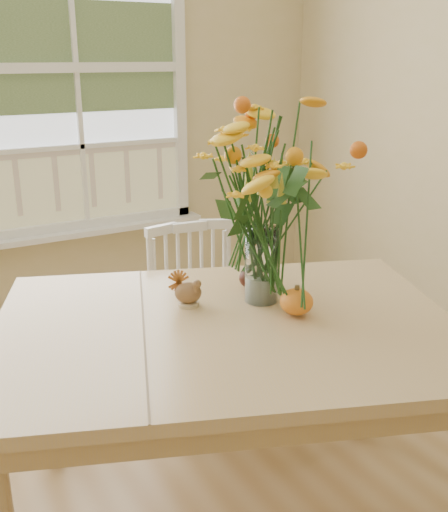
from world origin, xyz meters
TOP-DOWN VIEW (x-y plane):
  - dining_table at (0.50, 0.58)m, footprint 1.76×1.52m
  - windsor_chair at (0.75, 1.27)m, footprint 0.46×0.44m
  - flower_vase at (0.70, 0.68)m, footprint 0.55×0.55m
  - pumpkin at (0.73, 0.51)m, footprint 0.11×0.11m
  - turkey_figurine at (0.46, 0.76)m, footprint 0.11×0.10m
  - dark_gourd at (0.72, 0.79)m, footprint 0.12×0.08m

SIDE VIEW (x-z plane):
  - windsor_chair at x=0.75m, z-range 0.06..0.94m
  - dining_table at x=0.50m, z-range 0.30..1.10m
  - dark_gourd at x=0.72m, z-range 0.79..0.87m
  - pumpkin at x=0.73m, z-range 0.79..0.88m
  - turkey_figurine at x=0.46m, z-range 0.78..0.90m
  - flower_vase at x=0.70m, z-range 0.86..1.51m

